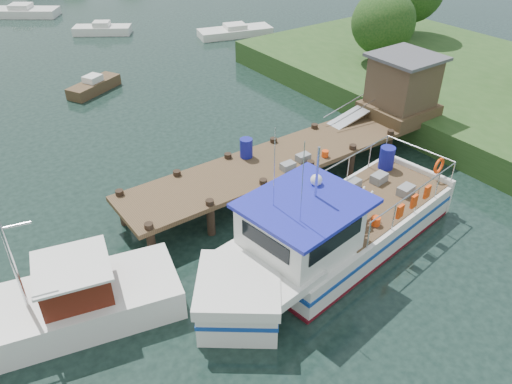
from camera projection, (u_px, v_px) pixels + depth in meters
ground_plane at (255, 194)px, 21.90m from camera, size 160.00×160.00×0.00m
near_shore at (502, 74)px, 28.47m from camera, size 16.00×30.00×7.76m
dock at (365, 111)px, 23.83m from camera, size 16.60×3.00×4.78m
lobster_boat at (327, 235)px, 17.79m from camera, size 12.32×4.94×5.86m
work_boat at (47, 309)px, 15.28m from camera, size 8.78×4.27×4.60m
moored_rowboat at (94, 86)px, 31.45m from camera, size 3.82×2.77×1.06m
moored_b at (102, 29)px, 42.09m from camera, size 4.80×3.93×1.04m
moored_c at (235, 31)px, 41.71m from camera, size 6.43×3.57×0.96m
moored_d at (22, 12)px, 46.93m from camera, size 6.69×5.77×1.13m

